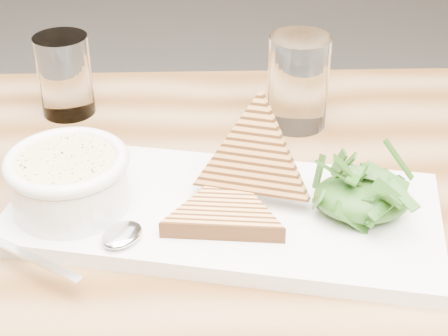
{
  "coord_description": "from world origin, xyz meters",
  "views": [
    {
      "loc": [
        0.02,
        -0.51,
        1.15
      ],
      "look_at": [
        0.01,
        0.08,
        0.77
      ],
      "focal_mm": 55.0,
      "sensor_mm": 36.0,
      "label": 1
    }
  ],
  "objects_px": {
    "glass_near": "(65,75)",
    "glass_far": "(298,82)",
    "platter": "(224,212)",
    "soup_bowl": "(70,187)",
    "table_top": "(80,264)"
  },
  "relations": [
    {
      "from": "table_top",
      "to": "platter",
      "type": "height_order",
      "value": "platter"
    },
    {
      "from": "glass_near",
      "to": "glass_far",
      "type": "height_order",
      "value": "glass_far"
    },
    {
      "from": "glass_near",
      "to": "glass_far",
      "type": "distance_m",
      "value": 0.3
    },
    {
      "from": "platter",
      "to": "glass_far",
      "type": "relative_size",
      "value": 3.73
    },
    {
      "from": "platter",
      "to": "glass_far",
      "type": "height_order",
      "value": "glass_far"
    },
    {
      "from": "platter",
      "to": "soup_bowl",
      "type": "relative_size",
      "value": 3.73
    },
    {
      "from": "soup_bowl",
      "to": "platter",
      "type": "bearing_deg",
      "value": 1.11
    },
    {
      "from": "glass_near",
      "to": "glass_far",
      "type": "xyz_separation_m",
      "value": [
        0.3,
        -0.03,
        0.01
      ]
    },
    {
      "from": "soup_bowl",
      "to": "glass_near",
      "type": "height_order",
      "value": "glass_near"
    },
    {
      "from": "soup_bowl",
      "to": "glass_far",
      "type": "relative_size",
      "value": 1.0
    },
    {
      "from": "table_top",
      "to": "glass_near",
      "type": "distance_m",
      "value": 0.3
    },
    {
      "from": "platter",
      "to": "glass_near",
      "type": "bearing_deg",
      "value": 131.76
    },
    {
      "from": "platter",
      "to": "soup_bowl",
      "type": "xyz_separation_m",
      "value": [
        -0.15,
        -0.0,
        0.03
      ]
    },
    {
      "from": "soup_bowl",
      "to": "glass_near",
      "type": "relative_size",
      "value": 1.11
    },
    {
      "from": "soup_bowl",
      "to": "glass_far",
      "type": "distance_m",
      "value": 0.32
    }
  ]
}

